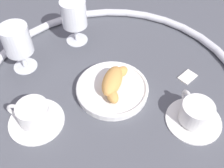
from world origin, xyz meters
name	(u,v)px	position (x,y,z in m)	size (l,w,h in m)	color
ground_plane	(112,92)	(0.00, 0.00, 0.00)	(2.20, 2.20, 0.00)	#4C4F56
table_chrome_rim	(112,89)	(0.00, 0.00, 0.01)	(0.73, 0.73, 0.02)	silver
pastry_plate	(112,88)	(0.00, 0.00, 0.01)	(0.19, 0.19, 0.02)	white
croissant_large	(113,81)	(0.00, 0.00, 0.04)	(0.13, 0.09, 0.04)	#D6994C
coffee_cup_near	(34,115)	(0.18, -0.11, 0.03)	(0.14, 0.14, 0.06)	white
coffee_cup_far	(195,114)	(-0.02, 0.22, 0.03)	(0.14, 0.14, 0.06)	white
juice_glass_left	(74,15)	(-0.13, -0.21, 0.09)	(0.08, 0.08, 0.14)	white
juice_glass_right	(17,42)	(0.05, -0.27, 0.09)	(0.08, 0.08, 0.14)	white
sugar_packet	(188,76)	(-0.15, 0.16, 0.00)	(0.05, 0.03, 0.01)	white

